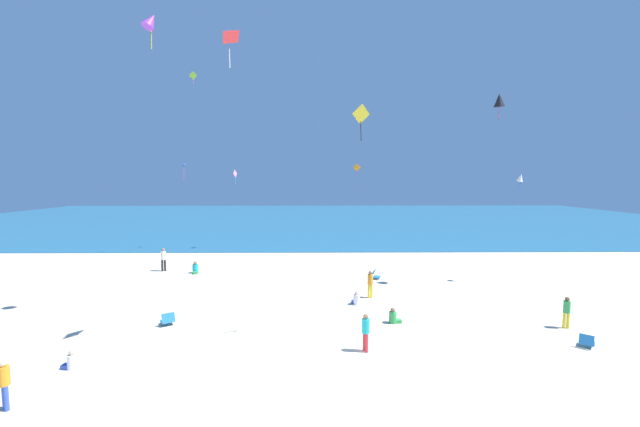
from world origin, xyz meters
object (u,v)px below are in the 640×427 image
Objects in this scene: person_2 at (4,381)px; kite_black at (499,100)px; person_3 at (366,330)px; person_7 at (71,362)px; kite_red at (227,35)px; kite_orange at (357,168)px; beach_chair_mid_beach at (587,341)px; kite_lime at (193,76)px; person_5 at (163,258)px; kite_blue at (183,165)px; beach_chair_far_right at (375,275)px; kite_yellow at (361,115)px; person_1 at (567,310)px; kite_purple at (151,21)px; kite_white at (520,178)px; person_6 at (393,317)px; beach_chair_far_left at (168,319)px; person_8 at (356,299)px; person_0 at (195,269)px; kite_pink at (235,174)px; person_4 at (370,282)px.

kite_black reaches higher than person_2.
person_3 is 10.27m from person_7.
kite_orange is (7.12, 21.61, -4.17)m from kite_red.
kite_lime is at bearing 88.72° from beach_chair_mid_beach.
kite_red is at bearing 128.25° from beach_chair_mid_beach.
person_5 is 11.11m from kite_blue.
kite_yellow is at bearing -78.90° from beach_chair_far_right.
person_1 is at bearing 26.83° from beach_chair_mid_beach.
person_3 is 0.98× the size of kite_black.
kite_blue reaches higher than beach_chair_far_right.
kite_orange is at bearing 58.43° from kite_purple.
person_3 is at bearing -8.21° from kite_red.
kite_red is 23.13m from kite_orange.
kite_red reaches higher than kite_white.
person_2 is 2.06× the size of person_6.
person_8 reaches higher than beach_chair_far_left.
kite_white is (1.58, 7.16, 5.74)m from person_1.
kite_black is at bearing 61.56° from person_0.
person_8 is at bearing -85.32° from beach_chair_far_right.
person_0 is 16.85m from kite_red.
kite_white reaches higher than beach_chair_mid_beach.
kite_blue is at bearing 175.35° from kite_pink.
kite_yellow is (10.08, 2.32, 8.65)m from person_7.
person_6 is (11.78, -9.25, -0.04)m from person_0.
person_3 is 1.45× the size of kite_lime.
kite_yellow is at bearing -160.06° from person_7.
kite_blue reaches higher than person_4.
person_5 is (-4.15, 10.00, 0.69)m from beach_chair_far_left.
kite_red is 19.20m from kite_lime.
person_6 reaches higher than beach_chair_far_left.
beach_chair_mid_beach is at bearing -168.69° from person_7.
person_6 is at bearing -145.33° from person_3.
person_5 is 17.73m from kite_red.
kite_red is (5.45, 4.24, 10.86)m from person_2.
beach_chair_far_left is 21.76m from kite_lime.
person_6 is (12.17, 6.32, -0.58)m from person_2.
kite_black is (13.79, 7.77, -0.73)m from kite_red.
person_2 is at bearing -148.76° from kite_white.
beach_chair_mid_beach is 0.52× the size of kite_black.
kite_orange reaches higher than beach_chair_mid_beach.
person_4 is at bearing 91.18° from person_6.
person_8 is (10.77, 8.90, -0.57)m from person_2.
kite_orange reaches higher than person_7.
kite_orange is at bearing -150.59° from person_1.
kite_black reaches higher than kite_pink.
kite_blue is (-15.96, 10.95, 7.45)m from beach_chair_far_right.
kite_red reaches higher than person_4.
kite_black is (8.82, 7.37, 2.08)m from kite_yellow.
beach_chair_mid_beach is at bearing 156.26° from person_3.
person_4 reaches higher than person_2.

